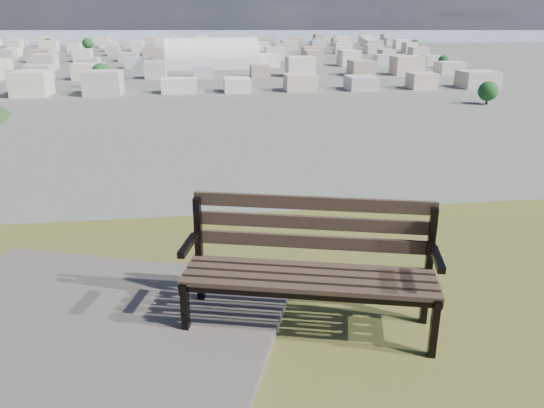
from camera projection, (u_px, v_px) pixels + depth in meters
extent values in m
cube|color=#3D2E23|center=(307.00, 289.00, 3.66)|extent=(1.79, 0.56, 0.04)
cube|color=#3D2E23|center=(308.00, 281.00, 3.77)|extent=(1.79, 0.56, 0.04)
cube|color=#3D2E23|center=(309.00, 273.00, 3.88)|extent=(1.79, 0.56, 0.04)
cube|color=#3D2E23|center=(310.00, 266.00, 4.00)|extent=(1.79, 0.56, 0.04)
cube|color=#3D2E23|center=(312.00, 242.00, 4.02)|extent=(1.77, 0.51, 0.10)
cube|color=#3D2E23|center=(312.00, 223.00, 3.99)|extent=(1.77, 0.51, 0.10)
cube|color=#3D2E23|center=(313.00, 203.00, 3.97)|extent=(1.77, 0.51, 0.10)
cube|color=black|center=(185.00, 310.00, 3.82)|extent=(0.06, 0.07, 0.45)
cube|color=black|center=(199.00, 254.00, 4.15)|extent=(0.06, 0.07, 0.93)
cube|color=black|center=(192.00, 274.00, 3.94)|extent=(0.18, 0.50, 0.05)
cube|color=black|center=(188.00, 245.00, 3.81)|extent=(0.14, 0.37, 0.05)
cube|color=black|center=(434.00, 328.00, 3.60)|extent=(0.06, 0.07, 0.45)
cube|color=black|center=(428.00, 267.00, 3.93)|extent=(0.06, 0.07, 0.93)
cube|color=black|center=(433.00, 289.00, 3.73)|extent=(0.18, 0.50, 0.05)
cube|color=black|center=(437.00, 259.00, 3.60)|extent=(0.14, 0.37, 0.05)
cube|color=black|center=(307.00, 296.00, 3.66)|extent=(1.77, 0.52, 0.04)
cube|color=black|center=(310.00, 271.00, 4.02)|extent=(1.77, 0.52, 0.04)
cube|color=silver|center=(212.00, 63.00, 287.04)|extent=(50.41, 22.92, 5.51)
cylinder|color=white|center=(212.00, 58.00, 286.12)|extent=(50.41, 22.92, 20.95)
cube|color=beige|center=(35.00, 86.00, 188.75)|extent=(11.00, 11.00, 7.00)
cube|color=#B1A498|center=(104.00, 85.00, 191.75)|extent=(11.00, 11.00, 7.00)
cube|color=#C4B09C|center=(172.00, 83.00, 194.76)|extent=(11.00, 11.00, 7.00)
cube|color=#A6A6AA|center=(237.00, 82.00, 197.77)|extent=(11.00, 11.00, 7.00)
cube|color=beige|center=(300.00, 81.00, 200.78)|extent=(11.00, 11.00, 7.00)
cube|color=gray|center=(361.00, 80.00, 203.78)|extent=(11.00, 11.00, 7.00)
cube|color=beige|center=(421.00, 79.00, 206.79)|extent=(11.00, 11.00, 7.00)
cube|color=#B1ABA1|center=(479.00, 79.00, 209.80)|extent=(11.00, 11.00, 7.00)
cube|color=#C4B09C|center=(39.00, 72.00, 233.91)|extent=(11.00, 11.00, 7.00)
cube|color=#A6A6AA|center=(95.00, 71.00, 236.92)|extent=(11.00, 11.00, 7.00)
cube|color=beige|center=(150.00, 71.00, 239.92)|extent=(11.00, 11.00, 7.00)
cube|color=gray|center=(203.00, 70.00, 242.93)|extent=(11.00, 11.00, 7.00)
cube|color=beige|center=(255.00, 69.00, 245.94)|extent=(11.00, 11.00, 7.00)
cube|color=#B1ABA1|center=(306.00, 69.00, 248.94)|extent=(11.00, 11.00, 7.00)
cube|color=beige|center=(355.00, 68.00, 251.95)|extent=(11.00, 11.00, 7.00)
cube|color=#B1A498|center=(404.00, 67.00, 254.96)|extent=(11.00, 11.00, 7.00)
cube|color=#C4B09C|center=(451.00, 67.00, 257.97)|extent=(11.00, 11.00, 7.00)
cube|color=gray|center=(41.00, 63.00, 279.07)|extent=(11.00, 11.00, 7.00)
cube|color=beige|center=(89.00, 62.00, 282.08)|extent=(11.00, 11.00, 7.00)
cube|color=#B1ABA1|center=(135.00, 62.00, 285.08)|extent=(11.00, 11.00, 7.00)
cube|color=beige|center=(180.00, 61.00, 288.09)|extent=(11.00, 11.00, 7.00)
cube|color=#B1A498|center=(224.00, 61.00, 291.10)|extent=(11.00, 11.00, 7.00)
cube|color=#C4B09C|center=(267.00, 60.00, 294.11)|extent=(11.00, 11.00, 7.00)
cube|color=#A6A6AA|center=(309.00, 60.00, 297.11)|extent=(11.00, 11.00, 7.00)
cube|color=beige|center=(351.00, 59.00, 300.12)|extent=(11.00, 11.00, 7.00)
cube|color=gray|center=(392.00, 59.00, 303.13)|extent=(11.00, 11.00, 7.00)
cube|color=beige|center=(432.00, 59.00, 306.13)|extent=(11.00, 11.00, 7.00)
cube|color=beige|center=(2.00, 56.00, 321.23)|extent=(11.00, 11.00, 7.00)
cube|color=#B1A498|center=(43.00, 56.00, 324.23)|extent=(11.00, 11.00, 7.00)
cube|color=#C4B09C|center=(84.00, 56.00, 327.24)|extent=(11.00, 11.00, 7.00)
cube|color=#A6A6AA|center=(124.00, 55.00, 330.25)|extent=(11.00, 11.00, 7.00)
cube|color=beige|center=(163.00, 55.00, 333.25)|extent=(11.00, 11.00, 7.00)
cube|color=gray|center=(201.00, 55.00, 336.26)|extent=(11.00, 11.00, 7.00)
cube|color=beige|center=(239.00, 54.00, 339.27)|extent=(11.00, 11.00, 7.00)
cube|color=#B1ABA1|center=(276.00, 54.00, 342.27)|extent=(11.00, 11.00, 7.00)
cube|color=beige|center=(312.00, 54.00, 345.28)|extent=(11.00, 11.00, 7.00)
cube|color=#B1A498|center=(348.00, 53.00, 348.29)|extent=(11.00, 11.00, 7.00)
cube|color=#C4B09C|center=(383.00, 53.00, 351.30)|extent=(11.00, 11.00, 7.00)
cube|color=#A6A6AA|center=(418.00, 53.00, 354.30)|extent=(11.00, 11.00, 7.00)
cube|color=gray|center=(9.00, 51.00, 366.39)|extent=(11.00, 11.00, 7.00)
cube|color=beige|center=(45.00, 51.00, 369.39)|extent=(11.00, 11.00, 7.00)
cube|color=#B1ABA1|center=(80.00, 51.00, 372.40)|extent=(11.00, 11.00, 7.00)
cube|color=beige|center=(115.00, 50.00, 375.41)|extent=(11.00, 11.00, 7.00)
cube|color=#B1A498|center=(150.00, 50.00, 378.42)|extent=(11.00, 11.00, 7.00)
cube|color=#C4B09C|center=(184.00, 50.00, 381.42)|extent=(11.00, 11.00, 7.00)
cube|color=#A6A6AA|center=(217.00, 50.00, 384.43)|extent=(11.00, 11.00, 7.00)
cube|color=beige|center=(250.00, 49.00, 387.44)|extent=(11.00, 11.00, 7.00)
cube|color=gray|center=(283.00, 49.00, 390.44)|extent=(11.00, 11.00, 7.00)
cube|color=beige|center=(314.00, 49.00, 393.45)|extent=(11.00, 11.00, 7.00)
cube|color=#B1ABA1|center=(346.00, 49.00, 396.46)|extent=(11.00, 11.00, 7.00)
cube|color=beige|center=(377.00, 48.00, 399.46)|extent=(11.00, 11.00, 7.00)
cube|color=#B1A498|center=(407.00, 48.00, 402.47)|extent=(11.00, 11.00, 7.00)
cube|color=#A6A6AA|center=(14.00, 47.00, 411.55)|extent=(11.00, 11.00, 7.00)
cube|color=beige|center=(46.00, 47.00, 414.56)|extent=(11.00, 11.00, 7.00)
cube|color=gray|center=(78.00, 47.00, 417.56)|extent=(11.00, 11.00, 7.00)
cube|color=beige|center=(109.00, 47.00, 420.57)|extent=(11.00, 11.00, 7.00)
cube|color=#B1ABA1|center=(140.00, 46.00, 423.58)|extent=(11.00, 11.00, 7.00)
cube|color=beige|center=(170.00, 46.00, 426.58)|extent=(11.00, 11.00, 7.00)
cube|color=#B1A498|center=(200.00, 46.00, 429.59)|extent=(11.00, 11.00, 7.00)
cube|color=#C4B09C|center=(230.00, 46.00, 432.60)|extent=(11.00, 11.00, 7.00)
cube|color=#A6A6AA|center=(259.00, 46.00, 435.60)|extent=(11.00, 11.00, 7.00)
cube|color=beige|center=(288.00, 45.00, 438.61)|extent=(11.00, 11.00, 7.00)
cube|color=gray|center=(316.00, 45.00, 441.62)|extent=(11.00, 11.00, 7.00)
cube|color=beige|center=(344.00, 45.00, 444.63)|extent=(11.00, 11.00, 7.00)
cube|color=#B1ABA1|center=(372.00, 45.00, 447.63)|extent=(11.00, 11.00, 7.00)
cube|color=beige|center=(399.00, 45.00, 450.64)|extent=(11.00, 11.00, 7.00)
cube|color=#C4B09C|center=(18.00, 44.00, 456.71)|extent=(11.00, 11.00, 7.00)
cube|color=#A6A6AA|center=(47.00, 44.00, 459.72)|extent=(11.00, 11.00, 7.00)
cube|color=beige|center=(75.00, 44.00, 462.72)|extent=(11.00, 11.00, 7.00)
cube|color=gray|center=(104.00, 44.00, 465.73)|extent=(11.00, 11.00, 7.00)
cube|color=beige|center=(132.00, 43.00, 468.74)|extent=(11.00, 11.00, 7.00)
cube|color=#B1ABA1|center=(159.00, 43.00, 471.75)|extent=(11.00, 11.00, 7.00)
cube|color=beige|center=(186.00, 43.00, 474.75)|extent=(11.00, 11.00, 7.00)
cube|color=#B1A498|center=(213.00, 43.00, 477.76)|extent=(11.00, 11.00, 7.00)
cube|color=#C4B09C|center=(240.00, 43.00, 480.77)|extent=(11.00, 11.00, 7.00)
cube|color=#A6A6AA|center=(266.00, 43.00, 483.77)|extent=(11.00, 11.00, 7.00)
cube|color=beige|center=(292.00, 42.00, 486.78)|extent=(11.00, 11.00, 7.00)
cube|color=gray|center=(317.00, 42.00, 489.79)|extent=(11.00, 11.00, 7.00)
cube|color=beige|center=(343.00, 42.00, 492.79)|extent=(11.00, 11.00, 7.00)
cube|color=#B1ABA1|center=(368.00, 42.00, 495.80)|extent=(11.00, 11.00, 7.00)
cube|color=beige|center=(392.00, 42.00, 498.81)|extent=(11.00, 11.00, 7.00)
cube|color=#C4B09C|center=(21.00, 42.00, 501.87)|extent=(11.00, 11.00, 7.00)
cube|color=#A6A6AA|center=(47.00, 41.00, 504.88)|extent=(11.00, 11.00, 7.00)
cube|color=beige|center=(74.00, 41.00, 507.89)|extent=(11.00, 11.00, 7.00)
cube|color=gray|center=(99.00, 41.00, 510.89)|extent=(11.00, 11.00, 7.00)
cube|color=beige|center=(125.00, 41.00, 513.90)|extent=(11.00, 11.00, 7.00)
cube|color=#B1ABA1|center=(150.00, 41.00, 516.91)|extent=(11.00, 11.00, 7.00)
cube|color=beige|center=(175.00, 41.00, 519.91)|extent=(11.00, 11.00, 7.00)
cube|color=#B1A498|center=(200.00, 40.00, 522.92)|extent=(11.00, 11.00, 7.00)
cube|color=#C4B09C|center=(224.00, 40.00, 525.93)|extent=(11.00, 11.00, 7.00)
cube|color=#A6A6AA|center=(248.00, 40.00, 528.93)|extent=(11.00, 11.00, 7.00)
cube|color=beige|center=(272.00, 40.00, 531.94)|extent=(11.00, 11.00, 7.00)
cube|color=gray|center=(295.00, 40.00, 534.95)|extent=(11.00, 11.00, 7.00)
cube|color=beige|center=(318.00, 40.00, 537.96)|extent=(11.00, 11.00, 7.00)
cube|color=#B1ABA1|center=(341.00, 40.00, 540.96)|extent=(11.00, 11.00, 7.00)
cube|color=beige|center=(364.00, 39.00, 543.97)|extent=(11.00, 11.00, 7.00)
cube|color=#B1A498|center=(387.00, 39.00, 546.98)|extent=(11.00, 11.00, 7.00)
cylinder|color=black|center=(487.00, 101.00, 171.03)|extent=(0.80, 0.80, 2.10)
sphere|color=#133719|center=(488.00, 91.00, 169.97)|extent=(6.30, 6.30, 6.30)
cylinder|color=black|center=(103.00, 84.00, 210.64)|extent=(0.80, 0.80, 2.70)
sphere|color=#133719|center=(102.00, 74.00, 209.28)|extent=(8.10, 8.10, 8.10)
cylinder|color=black|center=(443.00, 66.00, 288.07)|extent=(0.80, 0.80, 1.95)
sphere|color=#133719|center=(444.00, 61.00, 287.08)|extent=(5.85, 5.85, 5.85)
cylinder|color=black|center=(282.00, 52.00, 391.24)|extent=(0.80, 0.80, 2.25)
sphere|color=#133719|center=(283.00, 48.00, 390.11)|extent=(6.75, 6.75, 6.75)
cylinder|color=black|center=(88.00, 49.00, 428.35)|extent=(0.80, 0.80, 2.85)
sphere|color=#133719|center=(88.00, 43.00, 426.91)|extent=(8.55, 8.55, 8.55)
cylinder|color=black|center=(49.00, 47.00, 460.74)|extent=(0.80, 0.80, 2.40)
sphere|color=#133719|center=(49.00, 42.00, 459.53)|extent=(7.20, 7.20, 7.20)
cylinder|color=black|center=(274.00, 65.00, 295.43)|extent=(0.80, 0.80, 2.10)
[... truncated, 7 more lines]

